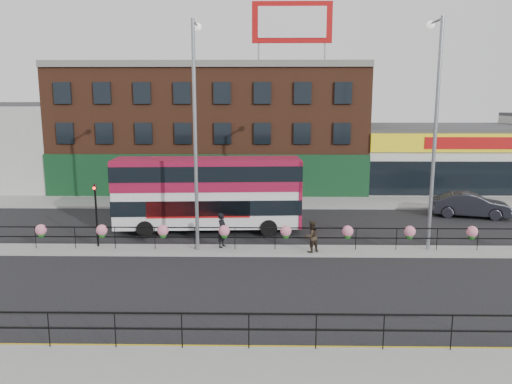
{
  "coord_description": "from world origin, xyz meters",
  "views": [
    {
      "loc": [
        0.44,
        -23.93,
        7.46
      ],
      "look_at": [
        0.0,
        3.0,
        2.5
      ],
      "focal_mm": 35.0,
      "sensor_mm": 36.0,
      "label": 1
    }
  ],
  "objects_px": {
    "pedestrian_a": "(222,230)",
    "lamp_column_west": "(196,117)",
    "double_decker_bus": "(209,187)",
    "pedestrian_b": "(311,237)",
    "lamp_column_east": "(434,115)",
    "car": "(470,205)"
  },
  "relations": [
    {
      "from": "pedestrian_b",
      "to": "lamp_column_east",
      "type": "bearing_deg",
      "value": 156.7
    },
    {
      "from": "lamp_column_east",
      "to": "pedestrian_a",
      "type": "bearing_deg",
      "value": -179.86
    },
    {
      "from": "car",
      "to": "lamp_column_east",
      "type": "distance_m",
      "value": 10.9
    },
    {
      "from": "double_decker_bus",
      "to": "lamp_column_east",
      "type": "bearing_deg",
      "value": -17.33
    },
    {
      "from": "pedestrian_a",
      "to": "lamp_column_east",
      "type": "bearing_deg",
      "value": -70.36
    },
    {
      "from": "double_decker_bus",
      "to": "car",
      "type": "relative_size",
      "value": 2.1
    },
    {
      "from": "lamp_column_west",
      "to": "lamp_column_east",
      "type": "height_order",
      "value": "lamp_column_east"
    },
    {
      "from": "pedestrian_a",
      "to": "lamp_column_east",
      "type": "height_order",
      "value": "lamp_column_east"
    },
    {
      "from": "pedestrian_b",
      "to": "lamp_column_west",
      "type": "xyz_separation_m",
      "value": [
        -5.6,
        0.55,
        5.77
      ]
    },
    {
      "from": "pedestrian_a",
      "to": "lamp_column_west",
      "type": "xyz_separation_m",
      "value": [
        -1.18,
        -0.22,
        5.67
      ]
    },
    {
      "from": "pedestrian_b",
      "to": "lamp_column_east",
      "type": "xyz_separation_m",
      "value": [
        5.86,
        0.8,
        5.84
      ]
    },
    {
      "from": "car",
      "to": "pedestrian_b",
      "type": "relative_size",
      "value": 3.26
    },
    {
      "from": "double_decker_bus",
      "to": "pedestrian_a",
      "type": "distance_m",
      "value": 4.03
    },
    {
      "from": "double_decker_bus",
      "to": "pedestrian_b",
      "type": "relative_size",
      "value": 6.86
    },
    {
      "from": "double_decker_bus",
      "to": "car",
      "type": "xyz_separation_m",
      "value": [
        16.53,
        3.95,
        -1.82
      ]
    },
    {
      "from": "double_decker_bus",
      "to": "pedestrian_b",
      "type": "distance_m",
      "value": 7.18
    },
    {
      "from": "double_decker_bus",
      "to": "lamp_column_west",
      "type": "bearing_deg",
      "value": -92.06
    },
    {
      "from": "double_decker_bus",
      "to": "car",
      "type": "height_order",
      "value": "double_decker_bus"
    },
    {
      "from": "double_decker_bus",
      "to": "car",
      "type": "bearing_deg",
      "value": 13.45
    },
    {
      "from": "car",
      "to": "lamp_column_east",
      "type": "height_order",
      "value": "lamp_column_east"
    },
    {
      "from": "pedestrian_a",
      "to": "pedestrian_b",
      "type": "relative_size",
      "value": 1.13
    },
    {
      "from": "pedestrian_a",
      "to": "lamp_column_west",
      "type": "height_order",
      "value": "lamp_column_west"
    }
  ]
}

